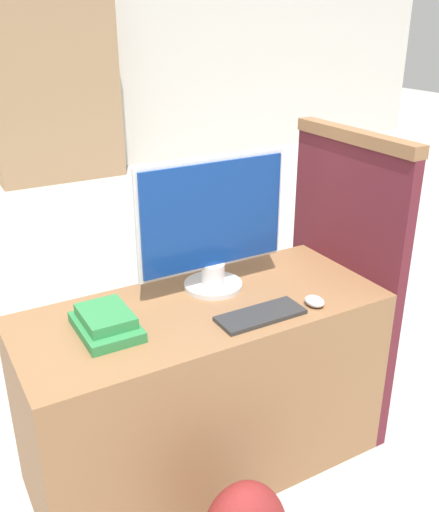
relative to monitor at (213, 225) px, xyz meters
The scene contains 8 objects.
ground_plane 1.08m from the monitor, 104.79° to the right, with size 20.00×20.00×0.00m, color #B2B2AD.
desk 0.65m from the monitor, 132.65° to the right, with size 1.37×0.58×0.74m.
carrel_divider 0.69m from the monitor, ahead, with size 0.07×0.66×1.31m.
monitor is the anchor object (origin of this frame).
keyboard 0.39m from the monitor, 83.95° to the right, with size 0.32×0.13×0.02m.
mouse 0.47m from the monitor, 51.57° to the right, with size 0.06×0.08×0.04m.
book_stack 0.54m from the monitor, 166.88° to the right, with size 0.19×0.27×0.07m.
bookshelf_far 4.48m from the monitor, 82.52° to the left, with size 1.34×0.32×1.83m.
Camera 1 is at (-0.86, -1.34, 1.74)m, focal length 40.00 mm.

